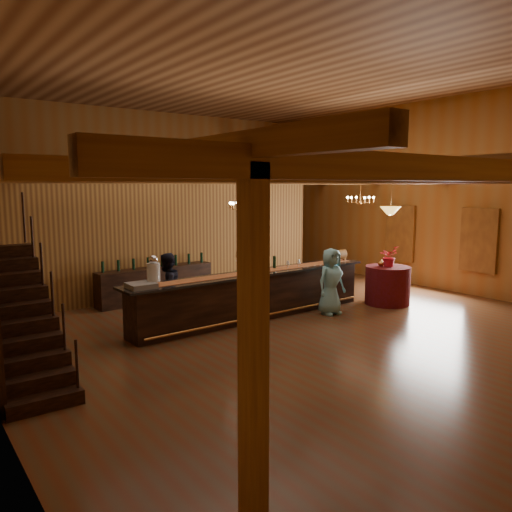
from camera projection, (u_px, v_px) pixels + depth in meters
floor at (271, 317)px, 11.56m from camera, size 14.00×14.00×0.00m
ceiling at (272, 70)px, 10.80m from camera, size 14.00×14.00×0.00m
wall_back at (143, 194)px, 16.76m from camera, size 12.00×0.10×5.50m
wall_right at (431, 195)px, 14.70m from camera, size 0.10×14.00×5.50m
beam_grid at (258, 176)px, 11.51m from camera, size 11.90×13.90×0.39m
support_posts at (285, 251)px, 10.94m from camera, size 9.20×10.20×3.20m
partition_wall at (179, 239)px, 13.84m from camera, size 9.00×0.18×3.10m
window_right_front at (479, 240)px, 13.56m from camera, size 0.12×1.05×1.75m
window_right_back at (400, 233)px, 15.64m from camera, size 0.12×1.05×1.75m
staircase at (20, 318)px, 7.63m from camera, size 1.00×2.80×2.00m
backroom_boxes at (156, 266)px, 15.70m from camera, size 4.10×0.60×1.10m
tasting_bar at (255, 295)px, 11.41m from camera, size 6.43×1.03×1.08m
beverage_dispenser at (153, 271)px, 9.80m from camera, size 0.26×0.26×0.60m
glass_rack_tray at (141, 286)px, 9.56m from camera, size 0.50×0.50×0.10m
raffle_drum at (341, 254)px, 13.00m from camera, size 0.34×0.24×0.30m
bar_bottle_0 at (252, 265)px, 11.41m from camera, size 0.07×0.07×0.30m
bar_bottle_1 at (263, 264)px, 11.61m from camera, size 0.07×0.07×0.30m
bar_bottle_2 at (274, 262)px, 11.83m from camera, size 0.07×0.07×0.30m
backbar_shelf at (156, 284)px, 13.15m from camera, size 3.22×0.71×0.90m
round_table at (388, 285)px, 12.78m from camera, size 1.13×1.13×0.98m
chandelier_left at (247, 205)px, 11.48m from camera, size 0.80×0.80×0.79m
chandelier_right at (360, 199)px, 14.63m from camera, size 0.80×0.80×0.73m
pendant_lamp at (390, 211)px, 12.52m from camera, size 0.52×0.52×0.90m
bartender at (249, 272)px, 12.19m from camera, size 0.75×0.57×1.85m
staff_second at (167, 288)px, 11.03m from camera, size 0.94×0.87×1.55m
guest at (331, 281)px, 11.72m from camera, size 0.77×0.50×1.57m
floor_plant at (238, 267)px, 15.23m from camera, size 0.73×0.65×1.14m
table_flowers at (389, 256)px, 12.66m from camera, size 0.54×0.49×0.53m
table_vase at (381, 261)px, 12.74m from camera, size 0.15×0.15×0.29m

